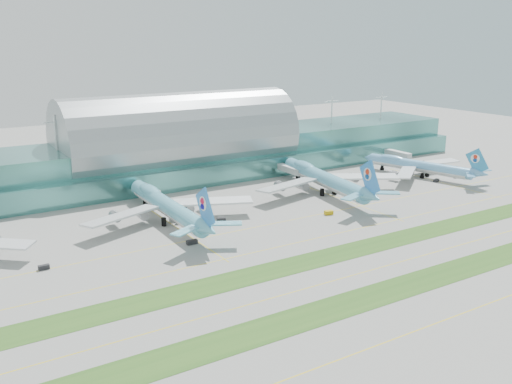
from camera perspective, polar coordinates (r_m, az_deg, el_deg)
ground at (r=192.02m, az=8.78°, el=-6.28°), size 700.00×700.00×0.00m
terminal at (r=293.68m, az=-7.66°, el=4.21°), size 340.00×69.10×36.00m
grass_strip_near at (r=173.59m, az=14.85°, el=-9.02°), size 420.00×12.00×0.08m
grass_strip_far at (r=193.41m, az=8.39°, el=-6.09°), size 420.00×12.00×0.08m
taxiline_a at (r=162.14m, az=20.06°, el=-11.29°), size 420.00×0.35×0.01m
taxiline_b at (r=182.51m, az=11.65°, el=-7.60°), size 420.00×0.35×0.01m
taxiline_c at (r=205.01m, az=5.50°, el=-4.75°), size 420.00×0.35×0.01m
taxiline_d at (r=221.83m, az=2.05°, el=-3.11°), size 420.00×0.35×0.01m
airliner_b at (r=224.48m, az=-8.95°, el=-1.26°), size 70.03×79.40×21.87m
airliner_c at (r=264.80m, az=6.76°, el=1.43°), size 72.04×82.49×22.74m
airliner_d at (r=305.92m, az=15.92°, el=2.59°), size 58.02×67.07×18.77m
gse_b at (r=190.44m, az=-20.45°, el=-7.06°), size 3.36×1.50×1.43m
gse_c at (r=200.61m, az=-6.42°, el=-5.00°), size 3.92×1.72×1.52m
gse_d at (r=223.08m, az=-3.50°, el=-2.79°), size 3.76×2.84×1.72m
gse_e at (r=233.62m, az=7.28°, el=-2.05°), size 3.77×2.63×1.67m
gse_f at (r=265.70m, az=11.51°, el=-0.13°), size 3.18×1.88×1.45m
gse_g at (r=297.88m, az=17.59°, el=1.11°), size 3.75×2.58×1.37m
gse_h at (r=309.72m, az=19.43°, el=1.49°), size 4.17×3.02×1.47m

